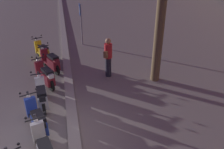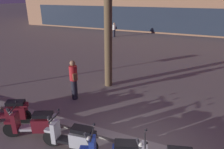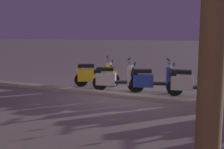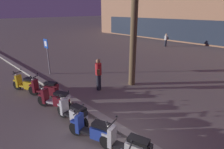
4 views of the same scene
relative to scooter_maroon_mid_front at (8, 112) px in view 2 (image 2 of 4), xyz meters
The scene contains 6 objects.
curb_strip 4.84m from the scooter_maroon_mid_front, ahead, with size 60.00×0.36×0.12m, color gray.
scooter_maroon_mid_front is the anchor object (origin of this frame).
scooter_maroon_mid_centre 1.41m from the scooter_maroon_mid_front, ahead, with size 1.66×0.91×1.17m.
scooter_silver_mid_rear 2.89m from the scooter_maroon_mid_front, ahead, with size 1.75×0.59×1.17m.
pedestrian_strolling_near_curb 16.67m from the scooter_maroon_mid_front, 100.06° to the left, with size 0.44×0.40×1.52m.
pedestrian_by_palm_tree 2.77m from the scooter_maroon_mid_front, 66.09° to the left, with size 0.43×0.41×1.76m.
Camera 2 is at (1.02, -4.55, 4.26)m, focal length 32.48 mm.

